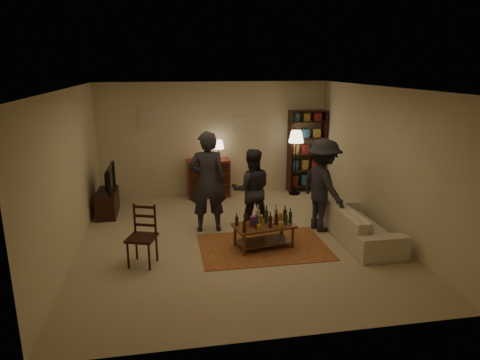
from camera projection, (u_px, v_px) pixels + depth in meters
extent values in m
plane|color=#C6B793|center=(236.00, 239.00, 7.81)|extent=(6.00, 6.00, 0.00)
plane|color=beige|center=(215.00, 139.00, 10.31)|extent=(5.50, 0.00, 5.50)
plane|color=beige|center=(70.00, 174.00, 6.99)|extent=(0.00, 6.00, 6.00)
plane|color=beige|center=(381.00, 161.00, 7.92)|extent=(0.00, 6.00, 6.00)
plane|color=beige|center=(281.00, 230.00, 4.60)|extent=(5.50, 0.00, 5.50)
plane|color=white|center=(235.00, 88.00, 7.11)|extent=(6.00, 6.00, 0.00)
cube|color=beige|center=(146.00, 117.00, 9.88)|extent=(0.35, 0.03, 0.45)
cube|color=beige|center=(239.00, 124.00, 10.30)|extent=(0.30, 0.03, 0.40)
cube|color=maroon|center=(264.00, 247.00, 7.45)|extent=(2.20, 1.50, 0.01)
cube|color=brown|center=(264.00, 226.00, 7.35)|extent=(1.10, 0.73, 0.04)
cube|color=brown|center=(264.00, 241.00, 7.42)|extent=(0.99, 0.62, 0.02)
cylinder|color=brown|center=(244.00, 246.00, 7.05)|extent=(0.05, 0.05, 0.38)
cylinder|color=brown|center=(293.00, 238.00, 7.36)|extent=(0.05, 0.05, 0.38)
cylinder|color=brown|center=(235.00, 236.00, 7.44)|extent=(0.05, 0.05, 0.38)
cylinder|color=brown|center=(282.00, 229.00, 7.75)|extent=(0.05, 0.05, 0.38)
cylinder|color=gold|center=(245.00, 226.00, 7.16)|extent=(0.07, 0.07, 0.10)
cylinder|color=gold|center=(259.00, 227.00, 7.11)|extent=(0.07, 0.07, 0.09)
cylinder|color=gold|center=(261.00, 218.00, 7.50)|extent=(0.07, 0.07, 0.11)
cylinder|color=gold|center=(280.00, 225.00, 7.21)|extent=(0.07, 0.07, 0.09)
cylinder|color=gold|center=(281.00, 216.00, 7.63)|extent=(0.07, 0.07, 0.10)
cube|color=#863694|center=(254.00, 221.00, 7.27)|extent=(0.17, 0.14, 0.18)
cylinder|color=gray|center=(271.00, 223.00, 7.36)|extent=(0.12, 0.12, 0.03)
cube|color=black|center=(142.00, 238.00, 6.68)|extent=(0.54, 0.54, 0.04)
cylinder|color=black|center=(128.00, 255.00, 6.61)|extent=(0.04, 0.04, 0.44)
cylinder|color=black|center=(149.00, 257.00, 6.56)|extent=(0.04, 0.04, 0.44)
cylinder|color=black|center=(136.00, 247.00, 6.93)|extent=(0.04, 0.04, 0.44)
cylinder|color=black|center=(157.00, 248.00, 6.88)|extent=(0.04, 0.04, 0.44)
cube|color=black|center=(145.00, 218.00, 6.78)|extent=(0.33, 0.14, 0.50)
cube|color=black|center=(107.00, 203.00, 9.04)|extent=(0.40, 1.00, 0.50)
imported|color=black|center=(106.00, 179.00, 8.91)|extent=(0.13, 0.97, 0.56)
cube|color=maroon|center=(209.00, 178.00, 10.24)|extent=(1.00, 0.48, 0.90)
cube|color=black|center=(210.00, 190.00, 10.06)|extent=(0.92, 0.02, 0.22)
cube|color=black|center=(210.00, 180.00, 10.00)|extent=(0.92, 0.02, 0.22)
cube|color=black|center=(209.00, 169.00, 9.93)|extent=(0.92, 0.02, 0.22)
cylinder|color=black|center=(219.00, 159.00, 10.16)|extent=(0.12, 0.12, 0.04)
cylinder|color=black|center=(219.00, 153.00, 10.13)|extent=(0.02, 0.02, 0.22)
cone|color=#FFE5B2|center=(218.00, 144.00, 10.07)|extent=(0.26, 0.26, 0.20)
cube|color=black|center=(290.00, 152.00, 10.50)|extent=(0.04, 0.34, 2.00)
cube|color=black|center=(323.00, 151.00, 10.64)|extent=(0.04, 0.34, 2.00)
cube|color=black|center=(305.00, 185.00, 10.79)|extent=(0.90, 0.34, 0.03)
cube|color=black|center=(306.00, 169.00, 10.69)|extent=(0.90, 0.34, 0.03)
cube|color=black|center=(306.00, 154.00, 10.58)|extent=(0.90, 0.34, 0.03)
cube|color=black|center=(307.00, 138.00, 10.48)|extent=(0.90, 0.34, 0.03)
cube|color=black|center=(308.00, 121.00, 10.38)|extent=(0.90, 0.34, 0.03)
cube|color=black|center=(308.00, 111.00, 10.31)|extent=(0.90, 0.34, 0.03)
cube|color=maroon|center=(294.00, 180.00, 10.70)|extent=(0.12, 0.22, 0.26)
cube|color=#29537C|center=(303.00, 179.00, 10.75)|extent=(0.15, 0.22, 0.26)
cube|color=#A38736|center=(314.00, 179.00, 10.79)|extent=(0.18, 0.22, 0.26)
cube|color=#29537C|center=(294.00, 164.00, 10.60)|extent=(0.12, 0.22, 0.24)
cube|color=#A38736|center=(304.00, 164.00, 10.64)|extent=(0.15, 0.22, 0.24)
cube|color=maroon|center=(314.00, 164.00, 10.69)|extent=(0.18, 0.22, 0.24)
cube|color=#A38736|center=(295.00, 149.00, 10.50)|extent=(0.12, 0.22, 0.22)
cube|color=maroon|center=(305.00, 149.00, 10.54)|extent=(0.15, 0.22, 0.22)
cube|color=#29537C|center=(315.00, 148.00, 10.59)|extent=(0.18, 0.22, 0.22)
cube|color=maroon|center=(295.00, 133.00, 10.40)|extent=(0.12, 0.22, 0.20)
cube|color=#29537C|center=(305.00, 133.00, 10.44)|extent=(0.15, 0.22, 0.20)
cube|color=#A38736|center=(316.00, 133.00, 10.49)|extent=(0.18, 0.22, 0.20)
cube|color=#29537C|center=(296.00, 117.00, 10.30)|extent=(0.12, 0.22, 0.18)
cube|color=#A38736|center=(306.00, 117.00, 10.34)|extent=(0.15, 0.22, 0.18)
cube|color=maroon|center=(317.00, 117.00, 10.39)|extent=(0.18, 0.22, 0.18)
cylinder|color=black|center=(294.00, 193.00, 10.52)|extent=(0.28, 0.28, 0.03)
cylinder|color=black|center=(295.00, 167.00, 10.35)|extent=(0.03, 0.03, 1.38)
cone|color=#FFE5B2|center=(296.00, 137.00, 10.16)|extent=(0.36, 0.36, 0.28)
imported|color=beige|center=(359.00, 223.00, 7.72)|extent=(0.81, 2.08, 0.61)
imported|color=#27262E|center=(207.00, 182.00, 7.97)|extent=(0.71, 0.48, 1.92)
imported|color=#27262E|center=(252.00, 190.00, 8.10)|extent=(0.82, 0.67, 1.57)
imported|color=#23232A|center=(323.00, 185.00, 8.03)|extent=(0.92, 1.27, 1.77)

